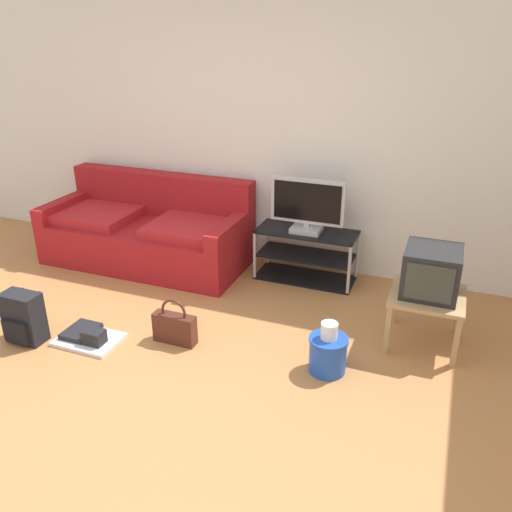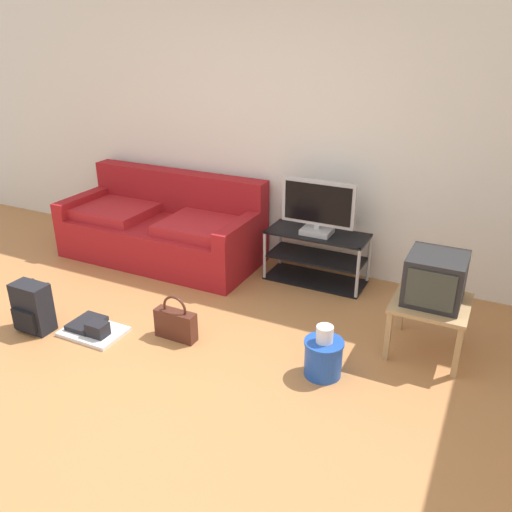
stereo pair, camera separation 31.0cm
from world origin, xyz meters
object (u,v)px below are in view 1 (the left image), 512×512
(side_table, at_px, (427,301))
(crt_tv, at_px, (431,272))
(couch, at_px, (149,232))
(backpack, at_px, (24,318))
(handbag, at_px, (175,327))
(floor_tray, at_px, (88,337))
(cleaning_bucket, at_px, (328,351))
(tv_stand, at_px, (306,255))
(flat_tv, at_px, (307,206))

(side_table, distance_m, crt_tv, 0.24)
(crt_tv, bearing_deg, couch, 168.24)
(backpack, xyz_separation_m, handbag, (1.10, 0.40, -0.07))
(floor_tray, bearing_deg, cleaning_bucket, 9.45)
(tv_stand, distance_m, floor_tray, 2.12)
(backpack, xyz_separation_m, cleaning_bucket, (2.29, 0.47, -0.04))
(flat_tv, xyz_separation_m, cleaning_bucket, (0.57, -1.36, -0.58))
(crt_tv, relative_size, cleaning_bucket, 1.08)
(couch, relative_size, cleaning_bucket, 5.25)
(couch, height_order, flat_tv, flat_tv)
(tv_stand, bearing_deg, backpack, -133.07)
(couch, xyz_separation_m, side_table, (2.80, -0.60, 0.05))
(side_table, bearing_deg, crt_tv, 90.00)
(flat_tv, relative_size, crt_tv, 1.64)
(crt_tv, distance_m, floor_tray, 2.67)
(flat_tv, xyz_separation_m, backpack, (-1.72, -1.82, -0.55))
(couch, relative_size, handbag, 5.50)
(tv_stand, bearing_deg, floor_tray, -127.02)
(crt_tv, height_order, cleaning_bucket, crt_tv)
(tv_stand, height_order, handbag, tv_stand)
(tv_stand, bearing_deg, cleaning_bucket, -67.69)
(crt_tv, bearing_deg, tv_stand, 147.39)
(couch, distance_m, flat_tv, 1.70)
(couch, distance_m, handbag, 1.65)
(couch, relative_size, tv_stand, 2.18)
(couch, bearing_deg, side_table, -12.08)
(side_table, height_order, backpack, side_table)
(crt_tv, relative_size, floor_tray, 0.86)
(couch, height_order, cleaning_bucket, couch)
(crt_tv, height_order, floor_tray, crt_tv)
(tv_stand, distance_m, backpack, 2.53)
(couch, height_order, side_table, couch)
(crt_tv, distance_m, handbag, 1.98)
(tv_stand, distance_m, handbag, 1.58)
(tv_stand, relative_size, cleaning_bucket, 2.41)
(flat_tv, bearing_deg, crt_tv, -31.82)
(couch, distance_m, backpack, 1.69)
(tv_stand, xyz_separation_m, crt_tv, (1.16, -0.74, 0.36))
(tv_stand, xyz_separation_m, side_table, (1.16, -0.76, 0.12))
(tv_stand, relative_size, side_table, 1.75)
(handbag, bearing_deg, side_table, 20.94)
(crt_tv, bearing_deg, backpack, -159.12)
(flat_tv, bearing_deg, backpack, -133.42)
(side_table, height_order, cleaning_bucket, side_table)
(tv_stand, height_order, flat_tv, flat_tv)
(tv_stand, relative_size, handbag, 2.53)
(couch, xyz_separation_m, flat_tv, (1.64, 0.14, 0.43))
(flat_tv, xyz_separation_m, side_table, (1.16, -0.74, -0.38))
(couch, distance_m, crt_tv, 2.88)
(tv_stand, xyz_separation_m, flat_tv, (0.00, -0.02, 0.50))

